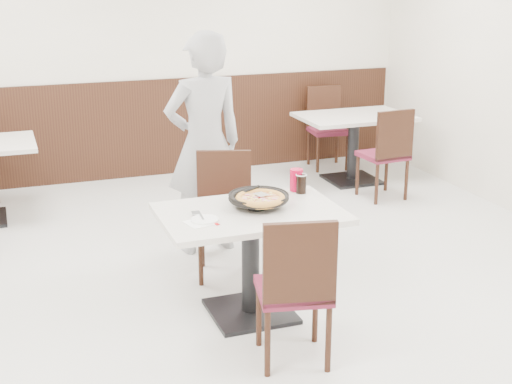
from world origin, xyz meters
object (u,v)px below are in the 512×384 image
object	(u,v)px
main_table	(251,263)
chair_near	(293,287)
cola_glass	(301,184)
pizza_pan	(259,201)
bg_table_right	(353,148)
bg_chair_right_near	(383,153)
bg_chair_right_far	(328,129)
pizza	(260,201)
red_cup	(296,180)
diner_person	(204,144)
chair_far	(224,217)
side_plate	(205,220)

from	to	relation	value
main_table	chair_near	distance (m)	0.65
main_table	cola_glass	size ratio (longest dim) A/B	9.23
pizza_pan	bg_table_right	world-z (taller)	pizza_pan
bg_chair_right_near	bg_chair_right_far	xyz separation A→B (m)	(-0.02, 1.25, 0.00)
pizza	red_cup	bearing A→B (deg)	37.98
pizza	cola_glass	bearing A→B (deg)	30.68
cola_glass	bg_table_right	distance (m)	2.97
main_table	bg_chair_right_near	world-z (taller)	bg_chair_right_near
diner_person	bg_table_right	bearing A→B (deg)	-152.04
pizza_pan	bg_table_right	distance (m)	3.35
chair_near	chair_far	size ratio (longest dim) A/B	1.00
bg_chair_right_near	chair_near	bearing A→B (deg)	-132.91
pizza_pan	bg_chair_right_far	size ratio (longest dim) A/B	0.33
pizza_pan	chair_far	bearing A→B (deg)	94.55
chair_far	side_plate	world-z (taller)	chair_far
red_cup	bg_chair_right_near	world-z (taller)	bg_chair_right_near
red_cup	bg_table_right	xyz separation A→B (m)	(1.69, 2.34, -0.45)
pizza_pan	red_cup	distance (m)	0.46
cola_glass	diner_person	xyz separation A→B (m)	(-0.42, 1.01, 0.10)
chair_far	bg_chair_right_near	xyz separation A→B (m)	(2.12, 1.33, 0.00)
red_cup	chair_far	bearing A→B (deg)	139.66
pizza	bg_table_right	size ratio (longest dim) A/B	0.25
pizza	chair_far	bearing A→B (deg)	93.60
bg_table_right	red_cup	bearing A→B (deg)	-125.78
side_plate	red_cup	world-z (taller)	red_cup
pizza	red_cup	xyz separation A→B (m)	(0.39, 0.30, 0.02)
bg_table_right	chair_far	bearing A→B (deg)	-137.01
pizza_pan	cola_glass	distance (m)	0.43
chair_near	side_plate	bearing A→B (deg)	136.72
main_table	diner_person	size ratio (longest dim) A/B	0.66
pizza_pan	diner_person	distance (m)	1.20
chair_near	bg_table_right	bearing A→B (deg)	69.60
bg_chair_right_near	pizza	bearing A→B (deg)	-140.49
chair_near	bg_table_right	distance (m)	3.92
side_plate	diner_person	world-z (taller)	diner_person
diner_person	bg_chair_right_near	xyz separation A→B (m)	(2.11, 0.76, -0.44)
chair_near	chair_far	xyz separation A→B (m)	(-0.01, 1.32, 0.00)
red_cup	bg_chair_right_near	xyz separation A→B (m)	(1.69, 1.70, -0.35)
chair_near	cola_glass	bearing A→B (deg)	76.36
main_table	chair_near	xyz separation A→B (m)	(0.04, -0.64, 0.10)
pizza	bg_table_right	world-z (taller)	pizza
cola_glass	pizza	bearing A→B (deg)	-149.32
chair_near	bg_table_right	world-z (taller)	chair_near
red_cup	chair_near	bearing A→B (deg)	-113.80
side_plate	pizza_pan	bearing A→B (deg)	19.69
bg_table_right	bg_chair_right_near	distance (m)	0.65
red_cup	side_plate	bearing A→B (deg)	-153.33
chair_far	pizza_pan	bearing A→B (deg)	112.14
diner_person	side_plate	bearing A→B (deg)	68.20
pizza	diner_person	distance (m)	1.25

